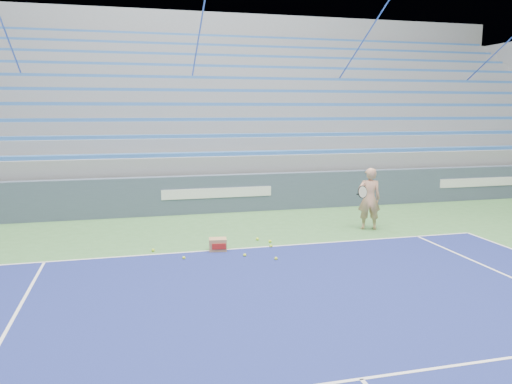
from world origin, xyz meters
TOP-DOWN VIEW (x-y plane):
  - sponsor_barrier at (0.00, 15.88)m, footprint 30.00×0.32m
  - bleachers at (0.00, 21.60)m, footprint 31.00×9.15m
  - tennis_player at (3.34, 12.88)m, footprint 0.93×0.87m
  - ball_box at (-0.67, 11.86)m, footprint 0.40×0.33m
  - tennis_ball_0 at (0.59, 12.22)m, footprint 0.07×0.07m
  - tennis_ball_1 at (-1.43, 11.43)m, footprint 0.07×0.07m
  - tennis_ball_2 at (-0.70, 12.07)m, footprint 0.07×0.07m
  - tennis_ball_3 at (0.36, 12.50)m, footprint 0.07×0.07m
  - tennis_ball_4 at (-2.01, 12.14)m, footprint 0.07×0.07m
  - tennis_ball_5 at (0.34, 10.92)m, footprint 0.07×0.07m
  - tennis_ball_6 at (-0.21, 11.31)m, footprint 0.07×0.07m
  - tennis_ball_7 at (0.50, 11.84)m, footprint 0.07×0.07m

SIDE VIEW (x-z plane):
  - tennis_ball_0 at x=0.59m, z-range 0.00..0.07m
  - tennis_ball_1 at x=-1.43m, z-range 0.00..0.07m
  - tennis_ball_2 at x=-0.70m, z-range 0.00..0.07m
  - tennis_ball_3 at x=0.36m, z-range 0.00..0.07m
  - tennis_ball_4 at x=-2.01m, z-range 0.00..0.07m
  - tennis_ball_5 at x=0.34m, z-range 0.00..0.07m
  - tennis_ball_6 at x=-0.21m, z-range 0.00..0.07m
  - tennis_ball_7 at x=0.50m, z-range 0.00..0.07m
  - ball_box at x=-0.67m, z-range 0.00..0.27m
  - sponsor_barrier at x=0.00m, z-range 0.00..1.10m
  - tennis_player at x=3.34m, z-range 0.00..1.56m
  - bleachers at x=0.00m, z-range -1.29..6.01m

